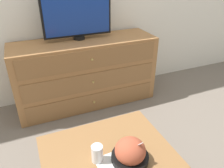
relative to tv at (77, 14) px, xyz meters
The scene contains 7 objects.
ground_plane 0.98m from the tv, 108.80° to the left, with size 12.00×12.00×0.00m, color #70665B.
dresser 0.61m from the tv, 58.13° to the right, with size 1.47×0.47×0.72m.
tv is the anchor object (origin of this frame).
coffee_table 1.38m from the tv, 98.46° to the right, with size 0.78×0.59×0.38m.
takeout_bowl 1.43m from the tv, 93.64° to the right, with size 0.22×0.22×0.16m.
drink_cup 1.39m from the tv, 101.63° to the right, with size 0.07×0.07×0.11m.
napkin 1.47m from the tv, 97.71° to the right, with size 0.20×0.20×0.00m.
Camera 1 is at (-0.47, -2.32, 1.38)m, focal length 35.00 mm.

